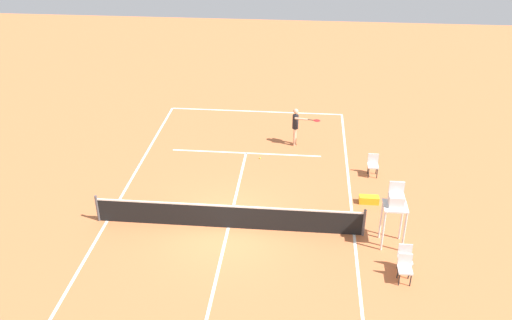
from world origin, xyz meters
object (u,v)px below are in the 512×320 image
Objects in this scene: courtside_chair_mid at (373,164)px; courtside_chair_far at (405,257)px; umpire_chair at (395,205)px; courtside_chair_near at (405,267)px; equipment_bag at (369,200)px; tennis_ball at (260,158)px; player_serving at (296,124)px.

courtside_chair_mid is 1.00× the size of courtside_chair_far.
courtside_chair_mid is at bearing -87.59° from umpire_chair.
courtside_chair_near is at bearing 93.35° from courtside_chair_mid.
courtside_chair_near and courtside_chair_mid have the same top height.
umpire_chair reaches higher than courtside_chair_mid.
umpire_chair reaches higher than courtside_chair_far.
equipment_bag is at bearing -78.96° from courtside_chair_far.
tennis_ball is 4.99m from courtside_chair_mid.
tennis_ball is 0.07× the size of courtside_chair_near.
courtside_chair_near is at bearing 31.17° from player_serving.
courtside_chair_near is 6.71m from courtside_chair_mid.
tennis_ball is at bearing -35.37° from equipment_bag.
player_serving is 2.40× the size of equipment_bag.
courtside_chair_mid and courtside_chair_far have the same top height.
courtside_chair_far is (-0.07, -0.49, 0.00)m from courtside_chair_near.
player_serving is 2.42m from tennis_ball.
courtside_chair_far is at bearing -98.09° from courtside_chair_near.
courtside_chair_near is at bearing 81.91° from courtside_chair_far.
courtside_chair_near is 1.00× the size of courtside_chair_far.
courtside_chair_far is 1.25× the size of equipment_bag.
player_serving is 1.92× the size of courtside_chair_far.
tennis_ball is at bearing -55.71° from courtside_chair_near.
courtside_chair_far is (-3.78, 8.75, -0.56)m from player_serving.
equipment_bag reaches higher than tennis_ball.
tennis_ball is 0.07× the size of courtside_chair_mid.
player_serving is 1.92× the size of courtside_chair_near.
player_serving is at bearing -66.65° from courtside_chair_far.
player_serving is at bearing -68.14° from courtside_chair_near.
courtside_chair_far is (-0.46, 6.21, 0.00)m from courtside_chair_mid.
player_serving is at bearing -57.79° from equipment_bag.
equipment_bag is at bearing 144.63° from tennis_ball.
courtside_chair_mid is (0.20, -4.80, -1.07)m from umpire_chair.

